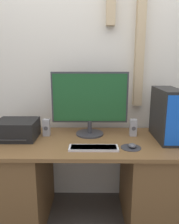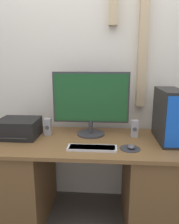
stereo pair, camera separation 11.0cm
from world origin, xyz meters
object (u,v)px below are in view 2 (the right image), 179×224
(mouse, at_px, (131,147))
(computer_tower, at_px, (169,116))
(speaker_left, at_px, (48,127))
(monitor, at_px, (91,101))
(speaker_right, at_px, (134,128))
(keyboard, at_px, (92,148))
(printer, at_px, (19,128))

(mouse, xyz_separation_m, computer_tower, (0.33, 0.21, 0.20))
(computer_tower, height_order, speaker_left, computer_tower)
(monitor, distance_m, speaker_right, 0.47)
(keyboard, height_order, computer_tower, computer_tower)
(mouse, relative_size, printer, 0.20)
(speaker_left, bearing_deg, printer, -162.88)
(mouse, bearing_deg, printer, 167.64)
(monitor, distance_m, computer_tower, 0.69)
(monitor, height_order, printer, monitor)
(monitor, relative_size, speaker_right, 4.51)
(computer_tower, distance_m, printer, 1.32)
(keyboard, relative_size, printer, 1.10)
(keyboard, relative_size, speaker_left, 2.53)
(computer_tower, relative_size, speaker_right, 2.90)
(mouse, bearing_deg, computer_tower, 33.02)
(computer_tower, xyz_separation_m, speaker_left, (-1.06, 0.08, -0.15))
(printer, distance_m, speaker_right, 1.04)
(printer, bearing_deg, speaker_right, 4.51)
(mouse, xyz_separation_m, speaker_right, (0.06, 0.30, 0.06))
(monitor, height_order, keyboard, monitor)
(keyboard, height_order, printer, printer)
(mouse, xyz_separation_m, printer, (-0.98, 0.21, 0.06))
(speaker_left, relative_size, speaker_right, 1.00)
(computer_tower, xyz_separation_m, speaker_right, (-0.27, 0.08, -0.15))
(computer_tower, bearing_deg, printer, 179.96)
(speaker_left, bearing_deg, mouse, -21.56)
(monitor, xyz_separation_m, mouse, (0.34, -0.33, -0.30))
(speaker_left, xyz_separation_m, speaker_right, (0.79, 0.01, 0.00))
(mouse, height_order, speaker_right, speaker_right)
(monitor, xyz_separation_m, keyboard, (0.03, -0.35, -0.31))
(printer, bearing_deg, speaker_left, 17.12)
(printer, bearing_deg, monitor, 9.92)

